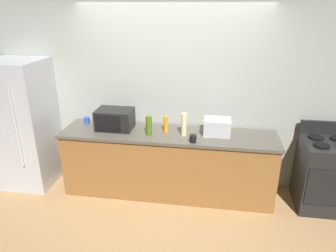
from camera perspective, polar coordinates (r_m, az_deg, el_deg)
The scene contains 12 objects.
ground_plane at distance 4.19m, azimuth -0.87°, elevation -14.86°, with size 8.00×8.00×0.00m, color #A87F51.
back_wall at distance 4.32m, azimuth 0.84°, elevation 6.32°, with size 6.40×0.10×2.70m, color #9EA399.
counter_run at distance 4.28m, azimuth 0.00°, elevation -6.83°, with size 2.84×0.64×0.90m.
refrigerator at distance 4.82m, azimuth -24.84°, elevation 0.29°, with size 0.72×0.73×1.80m.
stove_range at distance 4.47m, azimuth 26.52°, elevation -7.91°, with size 0.60×0.61×1.08m.
microwave at distance 4.24m, azimuth -9.70°, elevation 1.24°, with size 0.48×0.35×0.27m.
toaster_oven at distance 4.06m, azimuth 8.98°, elevation -0.13°, with size 0.34×0.26×0.21m, color #B7BABF.
bottle_dish_soap at distance 4.08m, azimuth -0.38°, elevation 0.36°, with size 0.06×0.06×0.22m, color orange.
bottle_olive_oil at distance 4.00m, azimuth -3.51°, elevation 0.11°, with size 0.08×0.08×0.26m, color #4C6B19.
bottle_hand_soap at distance 3.96m, azimuth 2.95°, elevation 0.26°, with size 0.07×0.07×0.30m, color beige.
mug_blue at distance 4.53m, azimuth -14.65°, elevation 1.01°, with size 0.08×0.08×0.10m, color #2D4CB2.
mug_black at distance 3.82m, azimuth 4.60°, elevation -2.30°, with size 0.08×0.08×0.09m, color black.
Camera 1 is at (0.58, -3.31, 2.50)m, focal length 33.32 mm.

